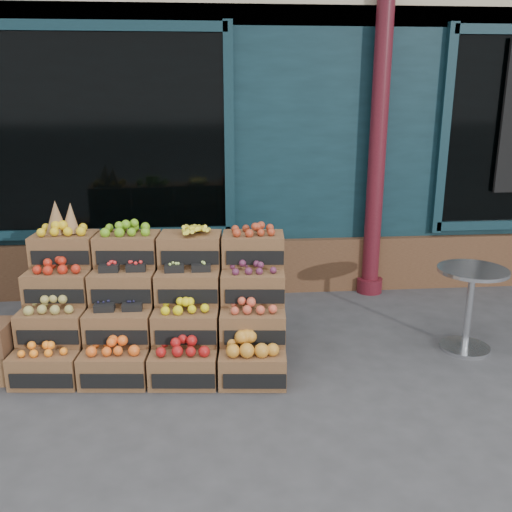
{
  "coord_description": "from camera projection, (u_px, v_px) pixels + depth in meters",
  "views": [
    {
      "loc": [
        -0.61,
        -3.85,
        2.19
      ],
      "look_at": [
        -0.2,
        0.7,
        0.85
      ],
      "focal_mm": 40.0,
      "sensor_mm": 36.0,
      "label": 1
    }
  ],
  "objects": [
    {
      "name": "shopkeeper",
      "position": [
        144.0,
        199.0,
        6.81
      ],
      "size": [
        0.75,
        0.57,
        1.86
      ],
      "primitive_type": "imported",
      "rotation": [
        0.0,
        0.0,
        2.94
      ],
      "color": "#17511C",
      "rests_on": "ground"
    },
    {
      "name": "bistro_table",
      "position": [
        470.0,
        300.0,
        4.87
      ],
      "size": [
        0.59,
        0.59,
        0.74
      ],
      "rotation": [
        0.0,
        0.0,
        0.03
      ],
      "color": "silver",
      "rests_on": "ground"
    },
    {
      "name": "ground",
      "position": [
        290.0,
        388.0,
        4.35
      ],
      "size": [
        60.0,
        60.0,
        0.0
      ],
      "primitive_type": "plane",
      "color": "#37373A",
      "rests_on": "ground"
    },
    {
      "name": "shop_facade",
      "position": [
        243.0,
        75.0,
        8.56
      ],
      "size": [
        12.0,
        6.24,
        4.8
      ],
      "color": "#0D252C",
      "rests_on": "ground"
    },
    {
      "name": "crate_display",
      "position": [
        157.0,
        312.0,
        4.74
      ],
      "size": [
        2.19,
        1.21,
        1.32
      ],
      "rotation": [
        0.0,
        0.0,
        -0.09
      ],
      "color": "brown",
      "rests_on": "ground"
    }
  ]
}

